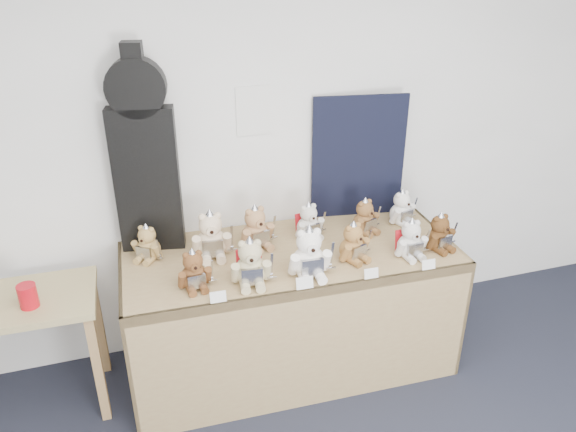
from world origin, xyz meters
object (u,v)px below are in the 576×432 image
object	(u,v)px
red_cup	(28,296)
teddy_back_centre_left	(256,229)
teddy_back_centre_right	(309,222)
teddy_front_far_left	(194,271)
teddy_back_left	(211,237)
teddy_front_centre	(309,255)
teddy_front_far_right	(411,240)
teddy_front_end	(440,234)
teddy_back_far_left	(147,244)
display_table	(295,284)
side_table	(13,320)
guitar_case	(144,155)
teddy_front_right	(353,244)
teddy_back_right	(365,218)
teddy_front_left	(251,264)
teddy_back_end	(402,209)

from	to	relation	value
red_cup	teddy_back_centre_left	world-z (taller)	teddy_back_centre_left
red_cup	teddy_back_centre_right	bearing A→B (deg)	5.56
teddy_front_far_left	teddy_back_centre_right	bearing A→B (deg)	19.87
teddy_back_left	teddy_back_centre_right	distance (m)	0.62
teddy_front_centre	teddy_front_far_right	world-z (taller)	teddy_front_centre
red_cup	teddy_front_end	world-z (taller)	teddy_front_end
teddy_front_centre	teddy_back_far_left	distance (m)	0.94
display_table	side_table	size ratio (longest dim) A/B	2.20
guitar_case	teddy_front_right	world-z (taller)	guitar_case
teddy_front_end	teddy_back_centre_left	size ratio (longest dim) A/B	0.86
teddy_back_centre_right	teddy_back_right	world-z (taller)	same
teddy_front_left	teddy_front_end	bearing A→B (deg)	8.32
display_table	side_table	bearing A→B (deg)	176.19
display_table	teddy_front_centre	xyz separation A→B (m)	(0.02, -0.19, 0.31)
teddy_front_left	teddy_front_far_right	xyz separation A→B (m)	(0.96, 0.00, -0.02)
red_cup	teddy_back_right	size ratio (longest dim) A/B	0.52
teddy_front_right	teddy_front_far_left	bearing A→B (deg)	160.19
teddy_front_left	teddy_front_end	xyz separation A→B (m)	(1.16, 0.02, -0.02)
teddy_front_centre	teddy_back_centre_left	bearing A→B (deg)	118.71
teddy_front_centre	guitar_case	bearing A→B (deg)	145.58
guitar_case	teddy_back_right	distance (m)	1.39
teddy_front_left	teddy_back_end	size ratio (longest dim) A/B	1.19
guitar_case	teddy_front_left	distance (m)	0.87
teddy_back_right	teddy_back_far_left	xyz separation A→B (m)	(-1.33, 0.08, -0.01)
teddy_back_end	teddy_back_centre_left	bearing A→B (deg)	162.82
teddy_front_centre	teddy_back_right	world-z (taller)	teddy_front_centre
teddy_back_end	teddy_front_centre	bearing A→B (deg)	-170.24
teddy_front_right	teddy_back_far_left	size ratio (longest dim) A/B	1.10
guitar_case	red_cup	xyz separation A→B (m)	(-0.69, -0.33, -0.60)
side_table	teddy_front_far_left	bearing A→B (deg)	-15.06
red_cup	teddy_front_centre	size ratio (longest dim) A/B	0.40
guitar_case	teddy_back_end	distance (m)	1.65
teddy_back_centre_right	teddy_front_far_left	bearing A→B (deg)	-167.26
teddy_front_left	teddy_front_centre	size ratio (longest dim) A/B	0.92
display_table	teddy_back_far_left	size ratio (longest dim) A/B	8.41
guitar_case	teddy_back_left	world-z (taller)	guitar_case
display_table	teddy_front_left	xyz separation A→B (m)	(-0.31, -0.17, 0.29)
teddy_front_end	teddy_back_right	xyz separation A→B (m)	(-0.33, 0.33, -0.00)
display_table	teddy_back_right	size ratio (longest dim) A/B	7.99
red_cup	side_table	bearing A→B (deg)	144.07
teddy_front_right	teddy_back_far_left	xyz separation A→B (m)	(-1.13, 0.37, -0.01)
teddy_front_far_left	teddy_back_left	world-z (taller)	teddy_back_left
teddy_front_centre	teddy_back_left	bearing A→B (deg)	144.49
teddy_back_end	side_table	bearing A→B (deg)	163.23
red_cup	teddy_front_centre	xyz separation A→B (m)	(1.47, -0.26, 0.14)
teddy_front_far_right	teddy_back_end	xyz separation A→B (m)	(0.16, 0.40, -0.00)
side_table	teddy_front_end	size ratio (longest dim) A/B	3.58
display_table	guitar_case	bearing A→B (deg)	154.48
display_table	guitar_case	xyz separation A→B (m)	(-0.76, 0.40, 0.76)
teddy_front_far_right	teddy_back_centre_left	distance (m)	0.91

